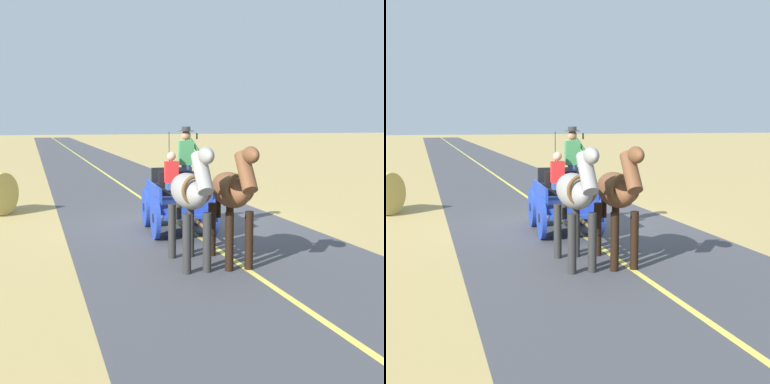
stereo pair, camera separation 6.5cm
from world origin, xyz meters
TOP-DOWN VIEW (x-y plane):
  - ground_plane at (0.00, 0.00)m, footprint 200.00×200.00m
  - road_surface at (0.00, 0.00)m, footprint 5.83×160.00m
  - road_centre_stripe at (0.00, 0.00)m, footprint 0.12×160.00m
  - horse_drawn_carriage at (0.29, 0.75)m, footprint 1.58×4.52m
  - horse_near_side at (0.12, 3.80)m, footprint 0.65×2.13m
  - horse_off_side at (0.90, 3.74)m, footprint 0.60×2.13m

SIDE VIEW (x-z plane):
  - ground_plane at x=0.00m, z-range 0.00..0.00m
  - road_surface at x=0.00m, z-range 0.00..0.01m
  - road_centre_stripe at x=0.00m, z-range 0.01..0.01m
  - horse_drawn_carriage at x=0.29m, z-range -0.43..2.07m
  - horse_near_side at x=0.12m, z-range 0.22..2.43m
  - horse_off_side at x=0.90m, z-range 0.22..2.43m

